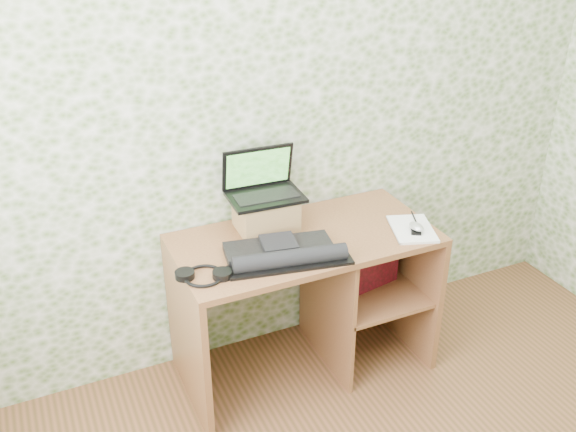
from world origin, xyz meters
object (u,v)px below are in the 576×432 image
laptop (262,185)px  notepad (412,229)px  keyboard (284,253)px  riser (266,214)px  desk (316,279)px

laptop → notepad: bearing=-25.3°
keyboard → notepad: size_ratio=2.06×
riser → keyboard: riser is taller
desk → riser: bearing=151.2°
desk → notepad: size_ratio=4.54×
desk → notepad: notepad is taller
riser → notepad: size_ratio=1.00×
desk → riser: size_ratio=4.54×
desk → notepad: (0.41, -0.18, 0.27)m
keyboard → notepad: bearing=8.7°
keyboard → desk: bearing=43.4°
desk → laptop: laptop is taller
laptop → keyboard: size_ratio=0.63×
keyboard → notepad: 0.65m
desk → keyboard: keyboard is taller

